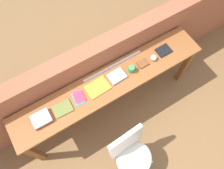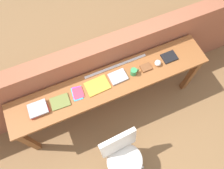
% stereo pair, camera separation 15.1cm
% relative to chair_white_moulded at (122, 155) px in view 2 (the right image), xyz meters
% --- Properties ---
extents(ground_plane, '(40.00, 40.00, 0.00)m').
position_rel_chair_white_moulded_xyz_m(ground_plane, '(0.18, 0.49, -0.53)').
color(ground_plane, brown).
extents(brick_wall_back, '(6.00, 0.20, 1.19)m').
position_rel_chair_white_moulded_xyz_m(brick_wall_back, '(0.18, 1.13, 0.07)').
color(brick_wall_back, '#935138').
rests_on(brick_wall_back, ground).
extents(sideboard, '(2.50, 0.44, 0.88)m').
position_rel_chair_white_moulded_xyz_m(sideboard, '(0.18, 0.79, 0.21)').
color(sideboard, brown).
rests_on(sideboard, ground).
extents(chair_white_moulded, '(0.47, 0.48, 0.89)m').
position_rel_chair_white_moulded_xyz_m(chair_white_moulded, '(0.00, 0.00, 0.00)').
color(chair_white_moulded, silver).
rests_on(chair_white_moulded, ground).
extents(book_stack_leftmost, '(0.23, 0.17, 0.05)m').
position_rel_chair_white_moulded_xyz_m(book_stack_leftmost, '(-0.69, 0.78, 0.38)').
color(book_stack_leftmost, red).
rests_on(book_stack_leftmost, sideboard).
extents(magazine_cycling, '(0.22, 0.17, 0.02)m').
position_rel_chair_white_moulded_xyz_m(magazine_cycling, '(-0.44, 0.78, 0.36)').
color(magazine_cycling, olive).
rests_on(magazine_cycling, sideboard).
extents(pamphlet_pile_colourful, '(0.14, 0.18, 0.01)m').
position_rel_chair_white_moulded_xyz_m(pamphlet_pile_colourful, '(-0.23, 0.80, 0.36)').
color(pamphlet_pile_colourful, green).
rests_on(pamphlet_pile_colourful, sideboard).
extents(book_open_centre, '(0.29, 0.21, 0.02)m').
position_rel_chair_white_moulded_xyz_m(book_open_centre, '(0.02, 0.80, 0.36)').
color(book_open_centre, gold).
rests_on(book_open_centre, sideboard).
extents(book_grey_hardcover, '(0.21, 0.17, 0.03)m').
position_rel_chair_white_moulded_xyz_m(book_grey_hardcover, '(0.29, 0.80, 0.37)').
color(book_grey_hardcover, '#9E9EA3').
rests_on(book_grey_hardcover, sideboard).
extents(mug, '(0.11, 0.08, 0.09)m').
position_rel_chair_white_moulded_xyz_m(mug, '(0.49, 0.78, 0.40)').
color(mug, '#338C4C').
rests_on(mug, sideboard).
extents(leather_journal_brown, '(0.13, 0.10, 0.02)m').
position_rel_chair_white_moulded_xyz_m(leather_journal_brown, '(0.66, 0.79, 0.37)').
color(leather_journal_brown, brown).
rests_on(leather_journal_brown, sideboard).
extents(sports_ball_small, '(0.08, 0.08, 0.08)m').
position_rel_chair_white_moulded_xyz_m(sports_ball_small, '(0.81, 0.77, 0.39)').
color(sports_ball_small, silver).
rests_on(sports_ball_small, sideboard).
extents(book_repair_rightmost, '(0.18, 0.15, 0.02)m').
position_rel_chair_white_moulded_xyz_m(book_repair_rightmost, '(1.00, 0.80, 0.36)').
color(book_repair_rightmost, black).
rests_on(book_repair_rightmost, sideboard).
extents(ruler_metal_back_edge, '(0.82, 0.03, 0.00)m').
position_rel_chair_white_moulded_xyz_m(ruler_metal_back_edge, '(0.33, 0.96, 0.35)').
color(ruler_metal_back_edge, silver).
rests_on(ruler_metal_back_edge, sideboard).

